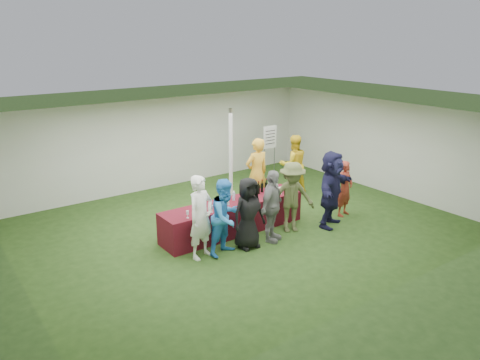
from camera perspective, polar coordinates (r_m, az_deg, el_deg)
ground at (r=11.50m, az=0.28°, el=-5.71°), size 60.00×60.00×0.00m
tent at (r=12.26m, az=-1.13°, el=2.45°), size 10.00×10.00×10.00m
serving_table at (r=11.11m, az=-0.84°, el=-4.49°), size 3.60×0.80×0.75m
wine_bottles at (r=11.44m, az=1.70°, el=-1.19°), size 0.85×0.12×0.32m
wine_glasses at (r=10.52m, az=-1.92°, el=-2.94°), size 2.70×0.12×0.16m
water_bottle at (r=11.04m, az=-0.76°, el=-1.97°), size 0.07×0.07×0.23m
bar_towel at (r=11.95m, az=5.35°, el=-0.96°), size 0.25×0.18×0.03m
dump_bucket at (r=11.72m, az=6.15°, el=-0.97°), size 0.21×0.21×0.18m
wine_list_sign at (r=14.59m, az=3.66°, el=4.72°), size 0.50×0.03×1.80m
staff_pourer at (r=12.48m, az=2.05°, el=0.83°), size 0.71×0.48×1.91m
staff_back at (r=13.72m, az=6.52°, el=1.91°), size 1.03×0.92×1.74m
customer_0 at (r=9.72m, az=-4.77°, el=-4.54°), size 0.75×0.60×1.80m
customer_1 at (r=9.87m, az=-1.73°, el=-4.53°), size 0.95×0.82×1.67m
customer_2 at (r=10.16m, az=1.01°, el=-4.06°), size 0.79×0.52×1.60m
customer_3 at (r=10.47m, az=3.91°, el=-3.23°), size 1.06×0.81×1.67m
customer_4 at (r=11.03m, az=6.34°, el=-2.11°), size 1.26×1.00×1.70m
customer_5 at (r=11.47m, az=11.08°, el=-1.09°), size 1.82×1.26×1.88m
customer_6 at (r=12.27m, az=12.67°, el=-1.01°), size 0.60×0.47×1.45m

